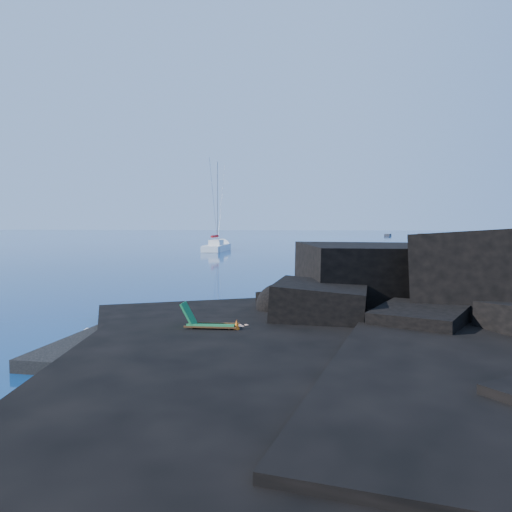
# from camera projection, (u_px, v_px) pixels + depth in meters

# --- Properties ---
(ground) EXTENTS (400.00, 400.00, 0.00)m
(ground) POSITION_uv_depth(u_px,v_px,m) (51.00, 353.00, 14.74)
(ground) COLOR #04133C
(ground) RESTS_ON ground
(headland) EXTENTS (24.00, 24.00, 3.60)m
(headland) POSITION_uv_depth(u_px,v_px,m) (471.00, 338.00, 16.55)
(headland) COLOR black
(headland) RESTS_ON ground
(beach) EXTENTS (9.08, 6.86, 0.70)m
(beach) POSITION_uv_depth(u_px,v_px,m) (204.00, 352.00, 14.83)
(beach) COLOR black
(beach) RESTS_ON ground
(surf_foam) EXTENTS (10.00, 8.00, 0.06)m
(surf_foam) POSITION_uv_depth(u_px,v_px,m) (239.00, 322.00, 19.26)
(surf_foam) COLOR white
(surf_foam) RESTS_ON ground
(sailboat) EXTENTS (2.86, 11.30, 11.75)m
(sailboat) POSITION_uv_depth(u_px,v_px,m) (217.00, 251.00, 65.44)
(sailboat) COLOR white
(sailboat) RESTS_ON ground
(deck_chair) EXTENTS (1.68, 0.76, 1.14)m
(deck_chair) POSITION_uv_depth(u_px,v_px,m) (212.00, 318.00, 15.24)
(deck_chair) COLOR #19733C
(deck_chair) RESTS_ON beach
(towel) EXTENTS (1.98, 1.55, 0.05)m
(towel) POSITION_uv_depth(u_px,v_px,m) (231.00, 334.00, 15.49)
(towel) COLOR white
(towel) RESTS_ON beach
(sunbather) EXTENTS (1.74, 1.20, 0.27)m
(sunbather) POSITION_uv_depth(u_px,v_px,m) (231.00, 329.00, 15.47)
(sunbather) COLOR tan
(sunbather) RESTS_ON towel
(marker_cone) EXTENTS (0.46, 0.46, 0.57)m
(marker_cone) POSITION_uv_depth(u_px,v_px,m) (237.00, 329.00, 15.00)
(marker_cone) COLOR #FD640D
(marker_cone) RESTS_ON beach
(distant_boat_a) EXTENTS (2.52, 4.51, 0.57)m
(distant_boat_a) POSITION_uv_depth(u_px,v_px,m) (388.00, 236.00, 129.65)
(distant_boat_a) COLOR #292A2F
(distant_boat_a) RESTS_ON ground
(distant_boat_b) EXTENTS (2.55, 4.64, 0.59)m
(distant_boat_b) POSITION_uv_depth(u_px,v_px,m) (424.00, 236.00, 133.84)
(distant_boat_b) COLOR #29292F
(distant_boat_b) RESTS_ON ground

